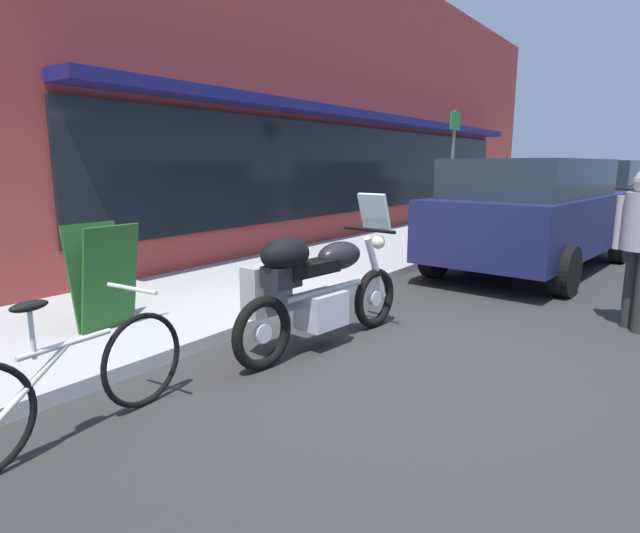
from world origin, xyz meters
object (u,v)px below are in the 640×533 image
(parked_car_down_block, at_px, (603,193))
(parked_bicycle, at_px, (69,383))
(touring_motorcycle, at_px, (313,285))
(sandwich_board_sign, at_px, (103,277))
(parked_minivan, at_px, (535,212))
(parking_sign_pole, at_px, (452,167))

(parked_car_down_block, bearing_deg, parked_bicycle, 176.07)
(touring_motorcycle, bearing_deg, sandwich_board_sign, 118.36)
(touring_motorcycle, relative_size, parked_bicycle, 1.23)
(touring_motorcycle, relative_size, parked_minivan, 0.45)
(parked_car_down_block, bearing_deg, sandwich_board_sign, 169.07)
(parking_sign_pole, bearing_deg, parked_bicycle, -174.04)
(parked_bicycle, distance_m, parked_car_down_block, 14.11)
(sandwich_board_sign, height_order, parked_car_down_block, parked_car_down_block)
(parked_car_down_block, bearing_deg, parked_minivan, 179.72)
(parked_bicycle, distance_m, sandwich_board_sign, 1.96)
(parked_bicycle, xyz_separation_m, parked_car_down_block, (14.07, -0.97, 0.57))
(parked_bicycle, relative_size, parked_minivan, 0.36)
(parked_minivan, bearing_deg, parked_car_down_block, -0.28)
(touring_motorcycle, distance_m, sandwich_board_sign, 2.00)
(touring_motorcycle, distance_m, parked_bicycle, 2.19)
(parking_sign_pole, xyz_separation_m, parked_car_down_block, (5.95, -1.82, -0.68))
(parked_bicycle, xyz_separation_m, parked_minivan, (7.14, -0.93, 0.56))
(parked_bicycle, xyz_separation_m, parking_sign_pole, (8.12, 0.85, 1.25))
(touring_motorcycle, xyz_separation_m, parking_sign_pole, (5.96, 1.09, 1.02))
(sandwich_board_sign, distance_m, parking_sign_pole, 7.01)
(parked_bicycle, bearing_deg, parked_minivan, -7.46)
(touring_motorcycle, height_order, parked_bicycle, touring_motorcycle)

